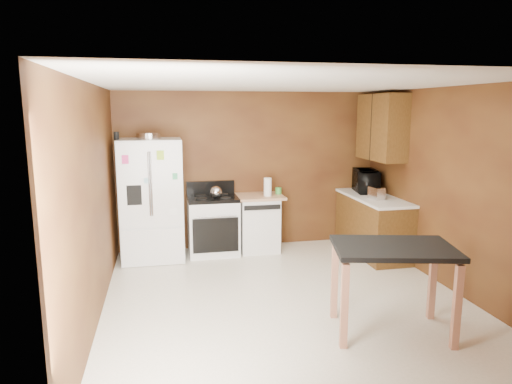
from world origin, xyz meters
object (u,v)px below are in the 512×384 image
object	(u,v)px
green_canister	(278,191)
microwave	(366,182)
paper_towel	(268,187)
island	(393,260)
dishwasher	(258,222)
roasting_pan	(149,136)
pen_cup	(116,136)
gas_range	(213,224)
refrigerator	(152,200)
kettle	(216,192)
toaster	(377,193)

from	to	relation	value
green_canister	microwave	distance (m)	1.44
paper_towel	island	bearing A→B (deg)	-78.11
microwave	dishwasher	size ratio (longest dim) A/B	0.67
roasting_pan	island	world-z (taller)	roasting_pan
pen_cup	island	world-z (taller)	pen_cup
gas_range	paper_towel	bearing A→B (deg)	-4.01
pen_cup	island	distance (m)	4.08
paper_towel	refrigerator	size ratio (longest dim) A/B	0.16
roasting_pan	pen_cup	bearing A→B (deg)	-169.55
microwave	refrigerator	bearing A→B (deg)	99.85
kettle	gas_range	distance (m)	0.54
roasting_pan	pen_cup	world-z (taller)	pen_cup
microwave	island	distance (m)	3.04
pen_cup	green_canister	size ratio (longest dim) A/B	1.07
kettle	gas_range	bearing A→B (deg)	109.36
pen_cup	refrigerator	distance (m)	1.06
paper_towel	refrigerator	distance (m)	1.77
refrigerator	green_canister	bearing A→B (deg)	3.89
pen_cup	dishwasher	bearing A→B (deg)	5.48
pen_cup	microwave	xyz separation A→B (m)	(3.84, 0.09, -0.79)
roasting_pan	toaster	distance (m)	3.45
roasting_pan	toaster	size ratio (longest dim) A/B	1.48
roasting_pan	refrigerator	size ratio (longest dim) A/B	0.20
toaster	microwave	bearing A→B (deg)	71.95
green_canister	dishwasher	world-z (taller)	green_canister
roasting_pan	paper_towel	xyz separation A→B (m)	(1.77, 0.03, -0.81)
toaster	gas_range	world-z (taller)	gas_range
microwave	pen_cup	bearing A→B (deg)	101.59
toaster	microwave	distance (m)	0.60
green_canister	gas_range	distance (m)	1.17
paper_towel	dishwasher	world-z (taller)	paper_towel
refrigerator	dishwasher	xyz separation A→B (m)	(1.63, 0.08, -0.45)
pen_cup	island	size ratio (longest dim) A/B	0.09
pen_cup	refrigerator	xyz separation A→B (m)	(0.44, 0.11, -0.96)
green_canister	gas_range	bearing A→B (deg)	-176.04
dishwasher	gas_range	bearing A→B (deg)	-178.06
kettle	paper_towel	xyz separation A→B (m)	(0.81, 0.06, 0.04)
refrigerator	toaster	bearing A→B (deg)	-10.53
pen_cup	dishwasher	world-z (taller)	pen_cup
refrigerator	gas_range	distance (m)	1.01
paper_towel	island	distance (m)	2.94
island	green_canister	bearing A→B (deg)	97.52
roasting_pan	refrigerator	bearing A→B (deg)	86.29
gas_range	dishwasher	bearing A→B (deg)	1.94
green_canister	microwave	size ratio (longest dim) A/B	0.18
roasting_pan	green_canister	world-z (taller)	roasting_pan
toaster	kettle	bearing A→B (deg)	158.47
toaster	refrigerator	size ratio (longest dim) A/B	0.13
toaster	gas_range	xyz separation A→B (m)	(-2.38, 0.67, -0.53)
paper_towel	microwave	world-z (taller)	microwave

